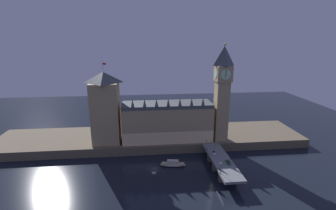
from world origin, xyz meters
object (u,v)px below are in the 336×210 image
object	(u,v)px
car_northbound_lead	(214,153)
pedestrian_far_rail	(208,149)
car_southbound_lead	(228,162)
street_lamp_far	(206,142)
pedestrian_mid_walk	(230,159)
victoria_tower	(106,107)
clock_tower	(222,91)
boat_upstream	(173,164)
street_lamp_near	(221,167)
pedestrian_near_rail	(219,168)

from	to	relation	value
car_northbound_lead	pedestrian_far_rail	world-z (taller)	pedestrian_far_rail
car_southbound_lead	street_lamp_far	world-z (taller)	street_lamp_far
pedestrian_mid_walk	victoria_tower	bearing A→B (deg)	153.96
car_northbound_lead	car_southbound_lead	size ratio (longest dim) A/B	0.83
clock_tower	car_northbound_lead	size ratio (longest dim) A/B	16.72
car_southbound_lead	boat_upstream	xyz separation A→B (m)	(-29.99, 11.45, -5.90)
clock_tower	street_lamp_far	xyz separation A→B (m)	(-13.74, -16.06, -29.49)
clock_tower	car_northbound_lead	world-z (taller)	clock_tower
car_northbound_lead	street_lamp_near	distance (m)	22.78
victoria_tower	pedestrian_mid_walk	xyz separation A→B (m)	(74.48, -36.39, -22.55)
car_southbound_lead	street_lamp_near	bearing A→B (deg)	-126.93
pedestrian_near_rail	pedestrian_far_rail	bearing A→B (deg)	90.00
car_northbound_lead	boat_upstream	bearing A→B (deg)	-178.88
pedestrian_near_rail	clock_tower	bearing A→B (deg)	72.30
victoria_tower	car_northbound_lead	world-z (taller)	victoria_tower
pedestrian_near_rail	victoria_tower	bearing A→B (deg)	144.27
pedestrian_near_rail	street_lamp_far	bearing A→B (deg)	90.89
victoria_tower	pedestrian_mid_walk	size ratio (longest dim) A/B	33.50
clock_tower	pedestrian_near_rail	distance (m)	55.01
car_northbound_lead	street_lamp_near	xyz separation A→B (m)	(-2.88, -22.36, 3.28)
car_southbound_lead	victoria_tower	bearing A→B (deg)	151.12
clock_tower	street_lamp_near	xyz separation A→B (m)	(-13.74, -45.50, -30.02)
car_southbound_lead	street_lamp_near	distance (m)	13.47
pedestrian_near_rail	street_lamp_far	distance (m)	26.01
pedestrian_near_rail	street_lamp_near	world-z (taller)	street_lamp_near
pedestrian_far_rail	boat_upstream	xyz separation A→B (m)	(-22.56, -5.50, -6.21)
pedestrian_mid_walk	boat_upstream	xyz separation A→B (m)	(-32.47, 8.12, -6.13)
car_northbound_lead	street_lamp_near	bearing A→B (deg)	-97.33
pedestrian_mid_walk	boat_upstream	size ratio (longest dim) A/B	0.10
pedestrian_near_rail	pedestrian_mid_walk	bearing A→B (deg)	45.43
car_northbound_lead	car_southbound_lead	world-z (taller)	car_northbound_lead
victoria_tower	street_lamp_far	world-z (taller)	victoria_tower
pedestrian_near_rail	pedestrian_far_rail	xyz separation A→B (m)	(-0.00, 23.67, 0.07)
victoria_tower	pedestrian_mid_walk	distance (m)	85.91
street_lamp_near	pedestrian_mid_walk	bearing A→B (deg)	53.14
pedestrian_mid_walk	boat_upstream	bearing A→B (deg)	165.96
street_lamp_far	clock_tower	bearing A→B (deg)	49.45
boat_upstream	street_lamp_far	bearing A→B (deg)	18.87
car_northbound_lead	car_southbound_lead	distance (m)	12.92
car_southbound_lead	pedestrian_mid_walk	distance (m)	4.16
clock_tower	boat_upstream	size ratio (longest dim) A/B	4.12
clock_tower	pedestrian_far_rail	xyz separation A→B (m)	(-13.34, -18.14, -33.10)
pedestrian_far_rail	street_lamp_near	distance (m)	27.54
car_southbound_lead	pedestrian_near_rail	distance (m)	10.02
street_lamp_near	clock_tower	bearing A→B (deg)	73.20
clock_tower	boat_upstream	world-z (taller)	clock_tower
victoria_tower	street_lamp_near	bearing A→B (deg)	-38.00
victoria_tower	car_southbound_lead	xyz separation A→B (m)	(72.00, -39.72, -22.78)
boat_upstream	car_northbound_lead	bearing A→B (deg)	1.12
pedestrian_near_rail	pedestrian_mid_walk	size ratio (longest dim) A/B	1.01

